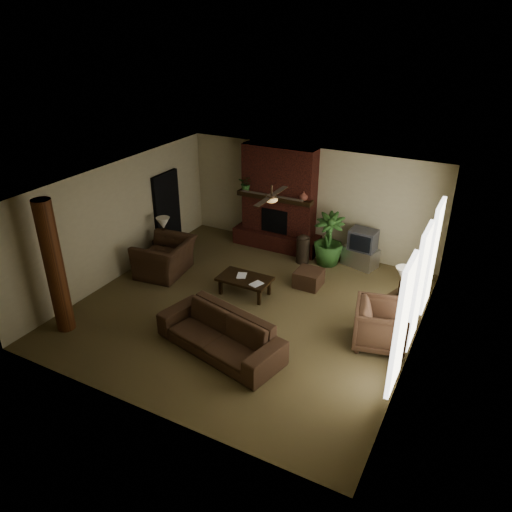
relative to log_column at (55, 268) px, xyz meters
The scene contains 23 objects.
room_shell 3.80m from the log_column, 39.13° to the left, with size 7.00×7.00×7.00m.
fireplace 6.02m from the log_column, 69.07° to the left, with size 2.40×0.70×2.80m.
windows 6.91m from the log_column, 22.11° to the left, with size 0.08×3.65×2.35m.
log_column is the anchor object (origin of this frame).
doorway 4.24m from the log_column, 96.65° to the left, with size 0.10×1.00×2.10m, color black.
ceiling_fan 4.45m from the log_column, 38.87° to the left, with size 1.35×1.35×0.37m.
sofa 3.43m from the log_column, 14.83° to the left, with size 2.56×0.75×1.00m, color #3D291A.
armchair_left 3.01m from the log_column, 82.53° to the left, with size 1.35×0.88×1.18m, color #3D291A.
armchair_right 6.40m from the log_column, 22.47° to the left, with size 0.97×0.91×0.99m, color #3D291A.
coffee_table 4.03m from the log_column, 47.87° to the left, with size 1.20×0.70×0.43m.
ottoman 5.58m from the log_column, 46.26° to the left, with size 0.60×0.60×0.40m, color #3D291A.
tv_stand 7.24m from the log_column, 50.54° to the left, with size 0.85×0.50×0.50m, color #B5B5B8.
tv 7.15m from the log_column, 49.95° to the left, with size 0.69×0.58×0.52m.
floor_vase 6.00m from the log_column, 57.81° to the left, with size 0.34×0.34×0.77m.
floor_plant 6.53m from the log_column, 54.43° to the left, with size 0.76×1.37×0.76m, color #2C5522.
side_table_left 3.68m from the log_column, 91.05° to the left, with size 0.50×0.50×0.55m, color black.
lamp_left 3.48m from the log_column, 90.96° to the left, with size 0.43×0.43×0.65m.
side_table_right 7.06m from the log_column, 30.53° to the left, with size 0.50×0.50×0.55m, color black.
lamp_right 6.95m from the log_column, 30.72° to the left, with size 0.40×0.40×0.65m.
mantel_plant 5.52m from the log_column, 76.15° to the left, with size 0.38×0.42×0.33m, color #2C5522.
mantel_vase 6.15m from the log_column, 61.14° to the left, with size 0.22×0.23×0.22m, color brown.
book_a 3.85m from the log_column, 50.03° to the left, with size 0.22×0.03×0.29m, color #999999.
book_b 4.09m from the log_column, 43.78° to the left, with size 0.21×0.02×0.29m, color #999999.
Camera 1 is at (4.38, -7.97, 5.80)m, focal length 34.12 mm.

